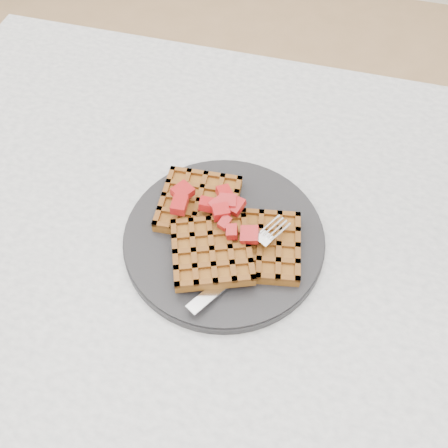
# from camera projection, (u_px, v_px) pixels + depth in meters

# --- Properties ---
(ground) EXTENTS (4.00, 4.00, 0.00)m
(ground) POSITION_uv_depth(u_px,v_px,m) (245.00, 403.00, 1.28)
(ground) COLOR tan
(ground) RESTS_ON ground
(table) EXTENTS (1.20, 0.80, 0.75)m
(table) POSITION_uv_depth(u_px,v_px,m) (260.00, 288.00, 0.76)
(table) COLOR silver
(table) RESTS_ON ground
(plate) EXTENTS (0.27, 0.27, 0.02)m
(plate) POSITION_uv_depth(u_px,v_px,m) (224.00, 238.00, 0.67)
(plate) COLOR black
(plate) RESTS_ON table
(waffles) EXTENTS (0.21, 0.19, 0.03)m
(waffles) POSITION_uv_depth(u_px,v_px,m) (223.00, 232.00, 0.65)
(waffles) COLOR #94591F
(waffles) RESTS_ON plate
(strawberry_pile) EXTENTS (0.15, 0.15, 0.02)m
(strawberry_pile) POSITION_uv_depth(u_px,v_px,m) (224.00, 218.00, 0.63)
(strawberry_pile) COLOR #870004
(strawberry_pile) RESTS_ON waffles
(fork) EXTENTS (0.11, 0.17, 0.02)m
(fork) POSITION_uv_depth(u_px,v_px,m) (246.00, 262.00, 0.63)
(fork) COLOR silver
(fork) RESTS_ON plate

